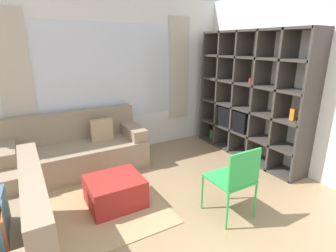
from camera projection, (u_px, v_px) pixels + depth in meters
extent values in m
cube|color=white|center=(109.00, 78.00, 4.48)|extent=(5.61, 0.07, 2.70)
cube|color=silver|center=(109.00, 73.00, 4.42)|extent=(2.43, 0.01, 1.60)
cube|color=beige|center=(15.00, 78.00, 3.75)|extent=(0.44, 0.03, 1.90)
cube|color=beige|center=(179.00, 69.00, 5.07)|extent=(0.44, 0.03, 1.90)
cube|color=white|center=(277.00, 81.00, 4.19)|extent=(0.07, 4.42, 2.70)
cube|color=tan|center=(73.00, 212.00, 3.12)|extent=(2.07, 1.65, 0.01)
cube|color=silver|center=(258.00, 95.00, 4.51)|extent=(0.02, 2.14, 2.13)
cube|color=#3D3833|center=(310.00, 110.00, 3.53)|extent=(0.41, 0.04, 2.13)
cube|color=#3D3833|center=(282.00, 104.00, 3.89)|extent=(0.41, 0.04, 2.13)
cube|color=#3D3833|center=(260.00, 99.00, 4.24)|extent=(0.41, 0.04, 2.13)
cube|color=#3D3833|center=(241.00, 95.00, 4.59)|extent=(0.41, 0.04, 2.13)
cube|color=#3D3833|center=(224.00, 91.00, 4.95)|extent=(0.41, 0.04, 2.13)
cube|color=#3D3833|center=(210.00, 88.00, 5.30)|extent=(0.41, 0.04, 2.13)
cube|color=#3D3833|center=(244.00, 154.00, 4.73)|extent=(0.41, 2.14, 0.04)
cube|color=#3D3833|center=(246.00, 132.00, 4.61)|extent=(0.41, 2.14, 0.04)
cube|color=#3D3833|center=(249.00, 109.00, 4.48)|extent=(0.41, 2.14, 0.04)
cube|color=#3D3833|center=(251.00, 84.00, 4.35)|extent=(0.41, 2.14, 0.04)
cube|color=#3D3833|center=(254.00, 57.00, 4.22)|extent=(0.41, 2.14, 0.04)
cube|color=#3D3833|center=(256.00, 31.00, 4.10)|extent=(0.41, 2.14, 0.04)
cube|color=black|center=(231.00, 120.00, 4.66)|extent=(0.04, 0.68, 0.36)
cube|color=black|center=(231.00, 128.00, 4.72)|extent=(0.10, 0.24, 0.03)
cube|color=orange|center=(293.00, 114.00, 3.74)|extent=(0.07, 0.07, 0.17)
cylinder|color=red|center=(251.00, 81.00, 4.32)|extent=(0.06, 0.06, 0.08)
cube|color=#388947|center=(213.00, 134.00, 5.42)|extent=(0.08, 0.08, 0.18)
cube|color=gray|center=(78.00, 159.00, 4.05)|extent=(2.06, 0.84, 0.44)
cube|color=gray|center=(71.00, 126.00, 4.19)|extent=(2.06, 0.18, 0.46)
cube|color=gray|center=(6.00, 152.00, 3.52)|extent=(0.24, 0.78, 0.18)
cube|color=gray|center=(132.00, 130.00, 4.39)|extent=(0.24, 0.78, 0.18)
cube|color=tan|center=(102.00, 130.00, 4.17)|extent=(0.35, 0.14, 0.34)
cube|color=gray|center=(34.00, 197.00, 2.24)|extent=(0.18, 1.56, 0.46)
cube|color=#A82823|center=(115.00, 191.00, 3.23)|extent=(0.65, 0.59, 0.36)
cylinder|color=green|center=(228.00, 184.00, 3.33)|extent=(0.02, 0.02, 0.44)
cylinder|color=green|center=(202.00, 192.00, 3.13)|extent=(0.02, 0.02, 0.44)
cylinder|color=green|center=(255.00, 201.00, 2.97)|extent=(0.02, 0.02, 0.44)
cylinder|color=green|center=(227.00, 212.00, 2.77)|extent=(0.02, 0.02, 0.44)
cube|color=green|center=(229.00, 179.00, 2.98)|extent=(0.44, 0.46, 0.02)
cube|color=green|center=(245.00, 169.00, 2.74)|extent=(0.44, 0.02, 0.40)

